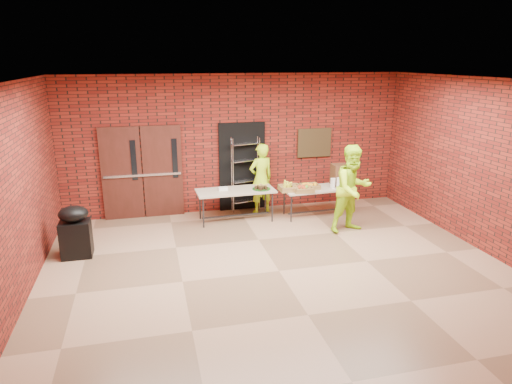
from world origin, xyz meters
TOP-DOWN VIEW (x-y plane):
  - room at (0.00, 0.00)m, footprint 8.08×7.08m
  - double_doors at (-2.20, 3.44)m, footprint 1.78×0.12m
  - dark_doorway at (0.10, 3.46)m, footprint 1.10×0.06m
  - bronze_plaque at (1.90, 3.45)m, footprint 0.85×0.04m
  - wire_rack at (0.15, 3.32)m, footprint 0.68×0.35m
  - table_left at (-0.22, 2.70)m, footprint 1.75×0.77m
  - table_right at (1.68, 2.56)m, footprint 1.65×0.75m
  - basket_bananas at (0.99, 2.51)m, footprint 0.47×0.37m
  - basket_oranges at (1.48, 2.55)m, footprint 0.42×0.32m
  - basket_apples at (1.25, 2.37)m, footprint 0.44×0.34m
  - muffin_tray at (0.36, 2.62)m, footprint 0.40×0.40m
  - napkin_box at (-0.48, 2.75)m, footprint 0.20×0.13m
  - coffee_dispenser at (2.28, 2.71)m, footprint 0.37×0.33m
  - cup_stack_front at (2.01, 2.45)m, footprint 0.08×0.08m
  - cup_stack_mid at (2.12, 2.43)m, footprint 0.08×0.08m
  - cup_stack_back at (2.01, 2.53)m, footprint 0.07×0.07m
  - covered_grill at (-3.45, 1.49)m, footprint 0.54×0.45m
  - volunteer_woman at (0.47, 3.10)m, footprint 0.69×0.54m
  - volunteer_man at (2.02, 1.49)m, footprint 1.03×0.88m

SIDE VIEW (x-z plane):
  - covered_grill at x=-3.45m, z-range 0.00..0.97m
  - table_right at x=1.68m, z-range 0.28..0.95m
  - table_left at x=-0.22m, z-range 0.30..1.01m
  - basket_oranges at x=1.48m, z-range 0.66..0.79m
  - basket_apples at x=1.25m, z-range 0.66..0.80m
  - basket_bananas at x=0.99m, z-range 0.66..0.81m
  - napkin_box at x=-0.48m, z-range 0.71..0.78m
  - muffin_tray at x=0.36m, z-range 0.71..0.81m
  - cup_stack_back at x=2.01m, z-range 0.67..0.88m
  - cup_stack_front at x=2.01m, z-range 0.67..0.90m
  - cup_stack_mid at x=2.12m, z-range 0.67..0.91m
  - volunteer_woman at x=0.47m, z-range 0.00..1.65m
  - wire_rack at x=0.15m, z-range 0.00..1.77m
  - coffee_dispenser at x=2.28m, z-range 0.67..1.15m
  - volunteer_man at x=2.02m, z-range 0.00..1.84m
  - dark_doorway at x=0.10m, z-range 0.00..2.10m
  - double_doors at x=-2.20m, z-range 0.00..2.10m
  - bronze_plaque at x=1.90m, z-range 1.20..1.90m
  - room at x=0.00m, z-range -0.04..3.24m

